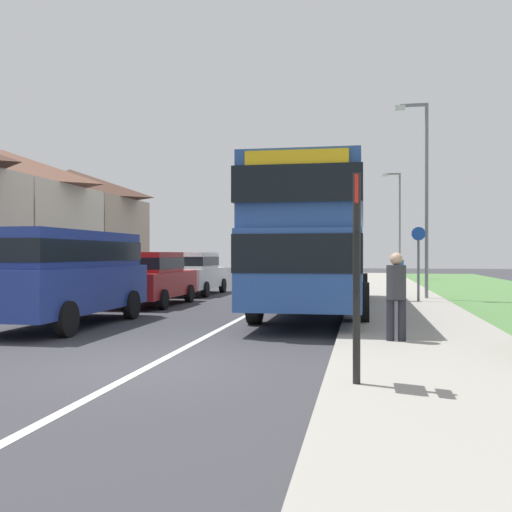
# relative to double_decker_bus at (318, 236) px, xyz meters

# --- Properties ---
(ground_plane) EXTENTS (120.00, 120.00, 0.00)m
(ground_plane) POSITION_rel_double_decker_bus_xyz_m (-1.81, -8.39, -2.14)
(ground_plane) COLOR #38383D
(lane_marking_centre) EXTENTS (0.14, 60.00, 0.01)m
(lane_marking_centre) POSITION_rel_double_decker_bus_xyz_m (-1.81, -0.39, -2.14)
(lane_marking_centre) COLOR silver
(lane_marking_centre) RESTS_ON ground_plane
(pavement_near_side) EXTENTS (3.20, 68.00, 0.12)m
(pavement_near_side) POSITION_rel_double_decker_bus_xyz_m (2.39, -2.39, -2.08)
(pavement_near_side) COLOR #9E998E
(pavement_near_side) RESTS_ON ground_plane
(double_decker_bus) EXTENTS (2.80, 11.03, 3.70)m
(double_decker_bus) POSITION_rel_double_decker_bus_xyz_m (0.00, 0.00, 0.00)
(double_decker_bus) COLOR #284C93
(double_decker_bus) RESTS_ON ground_plane
(parked_van_blue) EXTENTS (2.11, 5.37, 2.16)m
(parked_van_blue) POSITION_rel_double_decker_bus_xyz_m (-5.45, -4.25, -0.85)
(parked_van_blue) COLOR navy
(parked_van_blue) RESTS_ON ground_plane
(parked_car_red) EXTENTS (1.94, 4.38, 1.70)m
(parked_car_red) POSITION_rel_double_decker_bus_xyz_m (-5.43, 1.22, -1.21)
(parked_car_red) COLOR #B21E1E
(parked_car_red) RESTS_ON ground_plane
(parked_car_white) EXTENTS (1.94, 4.55, 1.70)m
(parked_car_white) POSITION_rel_double_decker_bus_xyz_m (-5.50, 6.30, -1.21)
(parked_car_white) COLOR silver
(parked_car_white) RESTS_ON ground_plane
(pedestrian_at_stop) EXTENTS (0.34, 0.34, 1.67)m
(pedestrian_at_stop) POSITION_rel_double_decker_bus_xyz_m (1.84, -6.07, -1.17)
(pedestrian_at_stop) COLOR #23232D
(pedestrian_at_stop) RESTS_ON ground_plane
(pedestrian_walking_away) EXTENTS (0.34, 0.34, 1.67)m
(pedestrian_walking_away) POSITION_rel_double_decker_bus_xyz_m (2.39, 3.06, -1.17)
(pedestrian_walking_away) COLOR #23232D
(pedestrian_walking_away) RESTS_ON ground_plane
(bus_stop_sign) EXTENTS (0.09, 0.52, 2.60)m
(bus_stop_sign) POSITION_rel_double_decker_bus_xyz_m (1.19, -9.67, -0.60)
(bus_stop_sign) COLOR black
(bus_stop_sign) RESTS_ON ground_plane
(cycle_route_sign) EXTENTS (0.44, 0.08, 2.52)m
(cycle_route_sign) POSITION_rel_double_decker_bus_xyz_m (3.02, 3.05, -0.72)
(cycle_route_sign) COLOR slate
(cycle_route_sign) RESTS_ON ground_plane
(street_lamp_mid) EXTENTS (1.14, 0.20, 6.85)m
(street_lamp_mid) POSITION_rel_double_decker_bus_xyz_m (3.30, 4.43, 1.82)
(street_lamp_mid) COLOR slate
(street_lamp_mid) RESTS_ON ground_plane
(street_lamp_far) EXTENTS (1.14, 0.20, 6.77)m
(street_lamp_far) POSITION_rel_double_decker_bus_xyz_m (3.41, 21.83, 1.78)
(street_lamp_far) COLOR slate
(street_lamp_far) RESTS_ON ground_plane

